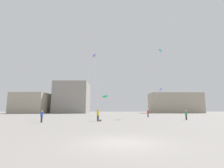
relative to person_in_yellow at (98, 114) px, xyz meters
The scene contains 13 objects.
ground_plane 16.34m from the person_in_yellow, 82.30° to the right, with size 300.00×300.00×0.00m, color gray.
person_in_yellow is the anchor object (origin of this frame).
person_in_blue 7.81m from the person_in_yellow, 164.40° to the right, with size 0.35×0.35×1.60m.
person_in_red 17.32m from the person_in_yellow, 51.20° to the left, with size 0.39×0.39×1.77m.
person_in_green 15.02m from the person_in_yellow, 10.89° to the left, with size 0.36×0.36×1.67m.
kite_emerald_delta 20.29m from the person_in_yellow, 87.50° to the left, with size 11.01×7.18×4.42m.
kite_cyan_delta 21.69m from the person_in_yellow, 37.84° to the left, with size 3.07×3.96×14.04m.
kite_cobalt_diamond 22.73m from the person_in_yellow, 47.00° to the left, with size 4.69×3.19×6.10m.
kite_violet_diamond 11.30m from the person_in_yellow, 104.86° to the left, with size 1.60×4.75×10.76m.
building_left_hall 65.59m from the person_in_yellow, 122.12° to the left, with size 16.42×15.92×9.52m.
building_centre_hall 62.73m from the person_in_yellow, 105.64° to the left, with size 16.55×16.04×15.51m.
building_right_hall 72.10m from the person_in_yellow, 58.90° to the left, with size 26.83×11.07×10.48m.
handbag_beside_flyer 0.96m from the person_in_yellow, 15.95° to the left, with size 0.32×0.14×0.24m, color brown.
Camera 1 is at (-0.72, -8.87, 1.69)m, focal length 26.29 mm.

